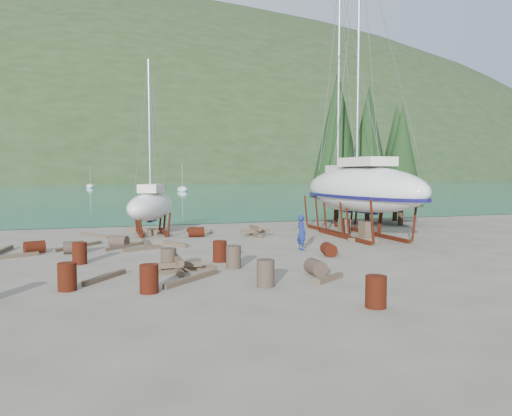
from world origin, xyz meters
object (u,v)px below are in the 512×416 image
object	(u,v)px
large_sailboat_near	(361,188)
large_sailboat_far	(341,191)
worker	(302,233)
small_sailboat_shore	(151,206)

from	to	relation	value
large_sailboat_near	large_sailboat_far	bearing A→B (deg)	81.68
worker	large_sailboat_far	bearing A→B (deg)	-47.81
large_sailboat_far	worker	distance (m)	8.42
large_sailboat_far	small_sailboat_shore	xyz separation A→B (m)	(-11.52, 2.28, -0.82)
worker	large_sailboat_near	bearing A→B (deg)	-64.22
large_sailboat_near	worker	xyz separation A→B (m)	(-5.09, -3.34, -1.96)
large_sailboat_near	worker	bearing A→B (deg)	-150.35
large_sailboat_near	large_sailboat_far	world-z (taller)	large_sailboat_near
small_sailboat_shore	worker	size ratio (longest dim) A/B	6.20
large_sailboat_far	small_sailboat_shore	distance (m)	11.77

